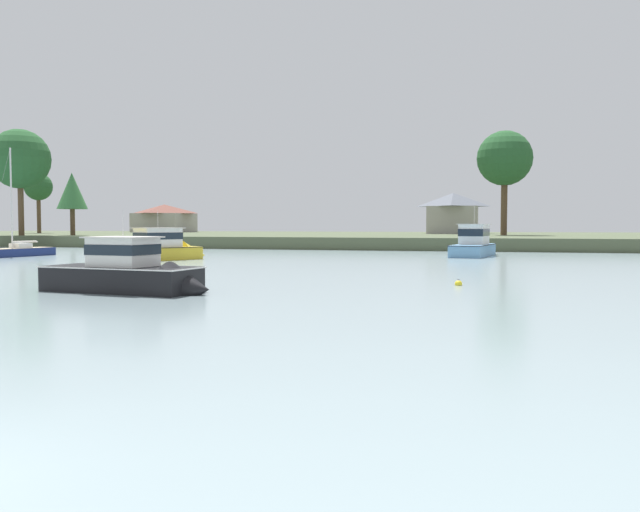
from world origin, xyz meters
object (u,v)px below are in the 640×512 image
object	(u,v)px
cruiser_yellow	(161,252)
cruiser_black	(135,280)
sailboat_navy	(18,254)
mooring_buoy_yellow	(458,284)
cruiser_skyblue	(475,248)

from	to	relation	value
cruiser_yellow	cruiser_black	world-z (taller)	cruiser_yellow
sailboat_navy	mooring_buoy_yellow	world-z (taller)	sailboat_navy
cruiser_skyblue	mooring_buoy_yellow	size ratio (longest dim) A/B	24.26
sailboat_navy	cruiser_black	distance (m)	36.93
cruiser_black	sailboat_navy	bearing A→B (deg)	136.97
cruiser_black	cruiser_yellow	bearing A→B (deg)	116.04
cruiser_skyblue	cruiser_black	bearing A→B (deg)	-110.14
sailboat_navy	cruiser_yellow	bearing A→B (deg)	-6.41
mooring_buoy_yellow	cruiser_yellow	bearing A→B (deg)	146.22
sailboat_navy	cruiser_black	world-z (taller)	sailboat_navy
cruiser_skyblue	sailboat_navy	size ratio (longest dim) A/B	0.97
cruiser_black	mooring_buoy_yellow	world-z (taller)	cruiser_black
cruiser_black	mooring_buoy_yellow	xyz separation A→B (m)	(13.48, 6.77, -0.47)
cruiser_yellow	sailboat_navy	size ratio (longest dim) A/B	0.94
cruiser_skyblue	sailboat_navy	xyz separation A→B (m)	(-40.69, -12.15, -0.53)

